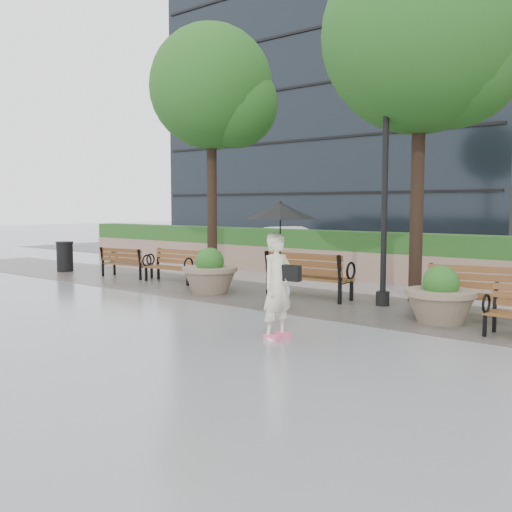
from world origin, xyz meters
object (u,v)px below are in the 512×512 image
Objects in this scene: planter_right at (440,301)px; car_right at (291,244)px; bench_0 at (127,269)px; trash_bin at (65,257)px; pedestrian at (279,257)px; bench_1 at (173,273)px; planter_left at (210,276)px; lamppost at (384,213)px; car_left at (187,239)px; bench_2 at (309,285)px; bench_3 at (476,304)px.

car_right reaches higher than planter_right.
bench_0 is 1.85× the size of trash_bin.
pedestrian reaches higher than planter_right.
trash_bin is (-4.56, -0.37, 0.19)m from bench_1.
planter_left reaches higher than planter_right.
trash_bin is at bearing 0.25° from bench_0.
lamppost is 1.05× the size of car_left.
trash_bin is at bearing 0.01° from bench_2.
planter_right is at bearing -31.38° from lamppost.
trash_bin is at bearing 80.35° from pedestrian.
trash_bin is 0.23× the size of car_right.
bench_2 is at bearing 19.62° from planter_left.
planter_right reaches higher than bench_0.
bench_1 is at bearing 174.94° from planter_right.
lamppost is (-1.99, 0.28, 1.64)m from bench_3.
car_left is at bearing 57.18° from pedestrian.
bench_3 is 1.54× the size of planter_right.
bench_3 is 12.63m from trash_bin.
trash_bin is at bearing -155.46° from car_left.
bench_0 is 6.21m from bench_2.
bench_0 is at bearing -137.06° from car_left.
bench_1 is 6.30m from lamppost.
lamppost is (10.63, 0.67, 1.47)m from trash_bin.
car_left reaches higher than trash_bin.
bench_2 is 0.51× the size of car_right.
planter_left is at bearing -165.44° from lamppost.
bench_0 is 0.84× the size of bench_2.
car_right is at bearing 136.85° from lamppost.
car_right is (-5.35, 6.83, 0.33)m from bench_2.
bench_0 is at bearing 5.78° from trash_bin.
bench_2 reaches higher than planter_right.
bench_0 is 3.99m from planter_left.
bench_3 is 0.90× the size of pedestrian.
planter_right is (7.66, -0.68, 0.14)m from bench_1.
car_right is at bearing 111.97° from planter_left.
trash_bin is 0.42× the size of pedestrian.
planter_left is at bearing -21.67° from bench_1.
bench_2 is at bearing 176.03° from bench_0.
bench_3 is (3.69, -0.06, -0.02)m from bench_2.
car_right is at bearing 130.70° from bench_3.
car_right reaches higher than car_left.
car_right is at bearing 40.88° from pedestrian.
lamppost is at bearing 7.49° from pedestrian.
pedestrian reaches higher than trash_bin.
planter_left is (2.10, -0.74, 0.16)m from bench_1.
car_right is (-7.05, 6.61, -1.28)m from lamppost.
pedestrian reaches higher than bench_1.
planter_right is at bearing -109.40° from car_left.
trash_bin is 7.63m from car_left.
lamppost reaches higher than bench_0.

